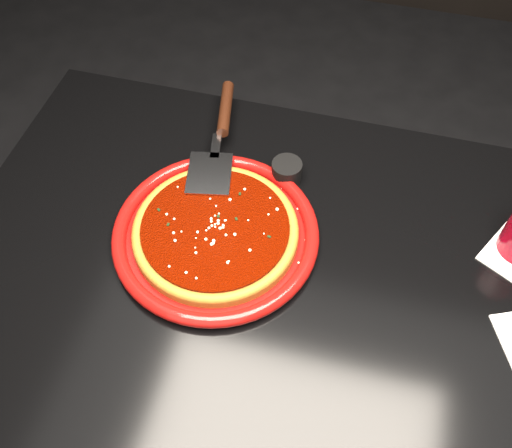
{
  "coord_description": "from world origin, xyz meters",
  "views": [
    {
      "loc": [
        0.02,
        -0.43,
        1.52
      ],
      "look_at": [
        -0.12,
        0.1,
        0.77
      ],
      "focal_mm": 40.0,
      "sensor_mm": 36.0,
      "label": 1
    }
  ],
  "objects_px": {
    "pizza_server": "(219,137)",
    "ramekin": "(287,172)",
    "table": "(299,385)",
    "plate": "(216,234)"
  },
  "relations": [
    {
      "from": "pizza_server",
      "to": "ramekin",
      "type": "xyz_separation_m",
      "value": [
        0.13,
        -0.03,
        -0.02
      ]
    },
    {
      "from": "ramekin",
      "to": "table",
      "type": "bearing_deg",
      "value": -66.99
    },
    {
      "from": "pizza_server",
      "to": "table",
      "type": "bearing_deg",
      "value": -59.78
    },
    {
      "from": "table",
      "to": "ramekin",
      "type": "xyz_separation_m",
      "value": [
        -0.09,
        0.22,
        0.4
      ]
    },
    {
      "from": "plate",
      "to": "ramekin",
      "type": "bearing_deg",
      "value": 61.35
    },
    {
      "from": "table",
      "to": "ramekin",
      "type": "distance_m",
      "value": 0.46
    },
    {
      "from": "pizza_server",
      "to": "ramekin",
      "type": "height_order",
      "value": "pizza_server"
    },
    {
      "from": "table",
      "to": "plate",
      "type": "relative_size",
      "value": 3.55
    },
    {
      "from": "table",
      "to": "pizza_server",
      "type": "xyz_separation_m",
      "value": [
        -0.22,
        0.25,
        0.42
      ]
    },
    {
      "from": "plate",
      "to": "pizza_server",
      "type": "relative_size",
      "value": 1.06
    }
  ]
}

